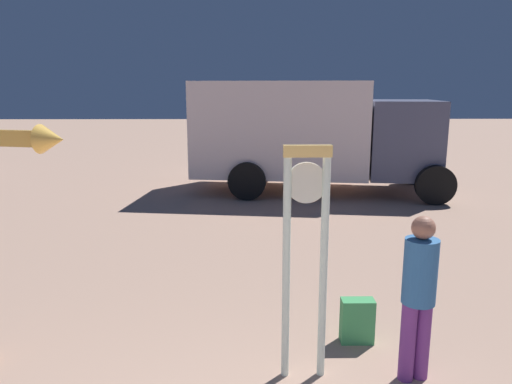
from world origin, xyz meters
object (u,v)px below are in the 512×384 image
at_px(standing_clock, 305,242).
at_px(person_near_clock, 419,291).
at_px(arrow_sign, 0,196).
at_px(backpack, 357,321).
at_px(box_truck_near, 308,132).

bearing_deg(standing_clock, person_near_clock, -4.39).
xyz_separation_m(arrow_sign, person_near_clock, (3.70, -0.24, -0.81)).
height_order(backpack, box_truck_near, box_truck_near).
bearing_deg(standing_clock, box_truck_near, 82.96).
xyz_separation_m(person_near_clock, box_truck_near, (0.01, 8.30, 0.67)).
bearing_deg(backpack, box_truck_near, 87.10).
bearing_deg(backpack, standing_clock, -137.00).
height_order(standing_clock, backpack, standing_clock).
height_order(arrow_sign, box_truck_near, box_truck_near).
height_order(arrow_sign, backpack, arrow_sign).
xyz_separation_m(person_near_clock, backpack, (-0.37, 0.66, -0.63)).
bearing_deg(standing_clock, arrow_sign, 176.49).
bearing_deg(arrow_sign, backpack, 7.21).
bearing_deg(standing_clock, backpack, 43.00).
relative_size(person_near_clock, box_truck_near, 0.24).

